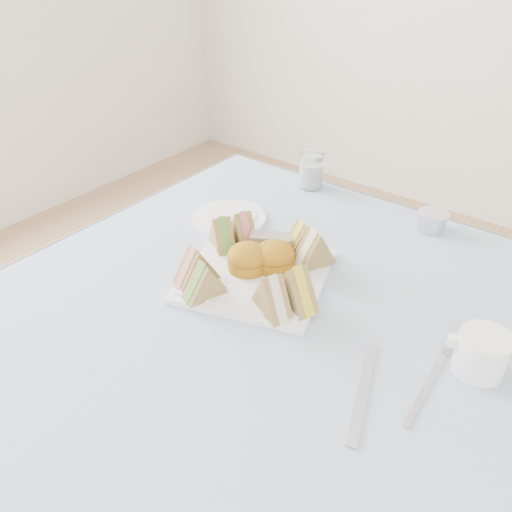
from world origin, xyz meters
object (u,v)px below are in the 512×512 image
Objects in this scene: water_glass at (311,170)px; creamer_jug at (482,353)px; table at (273,447)px; serving_plate at (256,275)px.

water_glass reaches higher than creamer_jug.
creamer_jug is at bearing -35.20° from water_glass.
table is at bearing -64.10° from water_glass.
table is 0.52m from creamer_jug.
creamer_jug is at bearing -15.51° from serving_plate.
serving_plate is 0.42m from water_glass.
water_glass is (-0.13, 0.40, 0.04)m from serving_plate.
table is 0.40m from serving_plate.
table is at bearing 171.82° from creamer_jug.
serving_plate is (-0.09, 0.06, 0.38)m from table.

